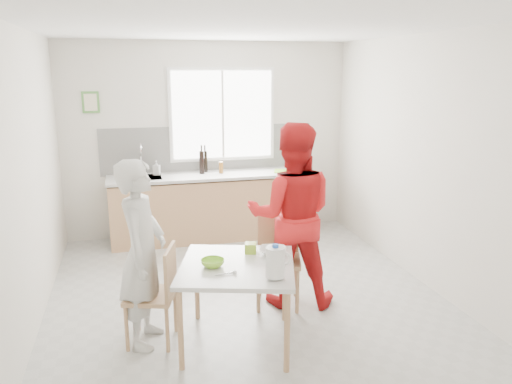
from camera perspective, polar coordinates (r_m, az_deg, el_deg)
ground at (r=5.37m, az=-1.20°, el=-11.78°), size 4.50×4.50×0.00m
room_shell at (r=4.89m, az=-1.30°, el=5.87°), size 4.50×4.50×4.50m
window at (r=7.09m, az=-3.85°, el=8.81°), size 1.50×0.06×1.30m
backsplash at (r=7.12m, az=-5.40°, el=4.95°), size 3.00×0.02×0.65m
picture_frame at (r=6.97m, az=-18.38°, el=9.71°), size 0.22×0.03×0.28m
kitchen_counter at (r=7.02m, az=-4.90°, el=-1.93°), size 2.84×0.64×1.37m
dining_table at (r=4.27m, az=-2.17°, el=-9.21°), size 1.18×1.18×0.73m
chair_left at (r=4.44m, az=-11.15°, el=-10.99°), size 0.50×0.50×0.87m
chair_far at (r=5.07m, az=2.53°, el=-6.94°), size 0.55×0.55×0.96m
person_white at (r=4.34m, az=-12.84°, el=-6.90°), size 0.54×0.68×1.62m
person_red at (r=4.94m, az=4.07°, el=-2.69°), size 1.05×0.92×1.84m
bowl_green at (r=4.20m, az=-4.98°, el=-8.08°), size 0.24×0.24×0.06m
bowl_white at (r=4.45m, az=1.95°, el=-6.77°), size 0.29×0.29×0.06m
milk_jug at (r=3.91m, az=2.27°, el=-7.95°), size 0.21×0.15×0.27m
green_box at (r=4.48m, az=-0.62°, el=-6.41°), size 0.12×0.12×0.09m
spoon at (r=4.04m, az=-3.56°, el=-9.30°), size 0.16×0.02×0.01m
cutting_board at (r=7.03m, az=3.55°, el=2.39°), size 0.41×0.35×0.01m
wine_bottle_a at (r=6.90m, az=-6.22°, el=3.42°), size 0.07×0.07×0.32m
wine_bottle_b at (r=7.02m, az=-5.84°, el=3.52°), size 0.07×0.07×0.30m
jar_amber at (r=6.91m, az=-4.01°, el=2.81°), size 0.06×0.06×0.16m
soap_bottle at (r=6.93m, az=-11.30°, el=2.75°), size 0.11×0.11×0.20m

